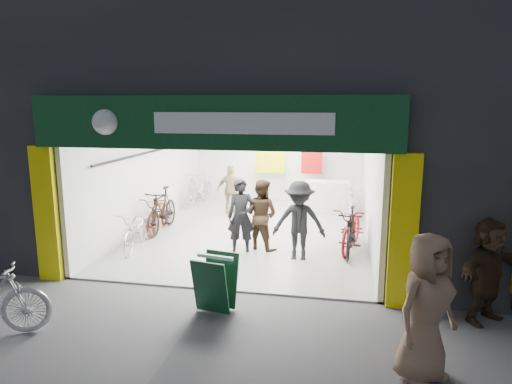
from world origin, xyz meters
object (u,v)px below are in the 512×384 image
(bike_left_front, at_px, (137,230))
(pedestrian_near, at_px, (426,308))
(bike_right_front, at_px, (351,232))
(sandwich_board, at_px, (216,282))

(bike_left_front, relative_size, pedestrian_near, 0.95)
(bike_right_front, xyz_separation_m, pedestrian_near, (0.84, -4.65, 0.40))
(bike_left_front, bearing_deg, sandwich_board, -54.15)
(bike_right_front, bearing_deg, bike_left_front, -168.42)
(bike_right_front, xyz_separation_m, sandwich_board, (-2.19, -3.34, -0.02))
(pedestrian_near, bearing_deg, sandwich_board, 113.33)
(bike_left_front, distance_m, bike_right_front, 4.92)
(bike_left_front, bearing_deg, pedestrian_near, -43.85)
(bike_right_front, height_order, pedestrian_near, pedestrian_near)
(bike_left_front, xyz_separation_m, pedestrian_near, (5.73, -4.08, 0.47))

